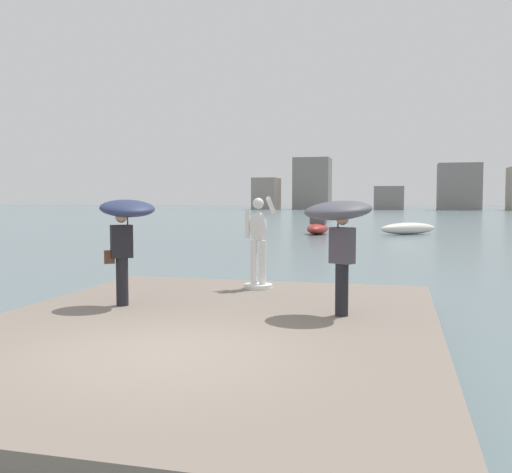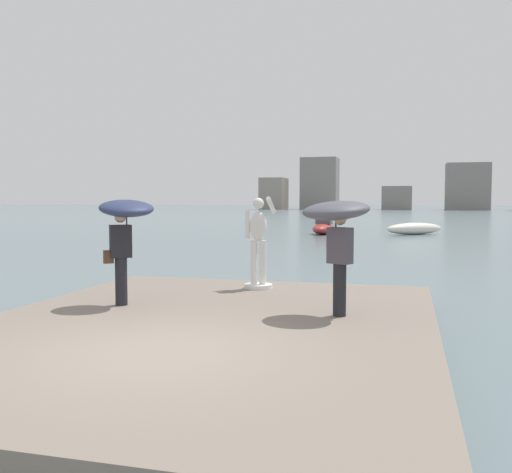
{
  "view_description": "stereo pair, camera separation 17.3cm",
  "coord_description": "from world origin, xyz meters",
  "px_view_note": "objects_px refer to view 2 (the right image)",
  "views": [
    {
      "loc": [
        2.98,
        -6.71,
        2.34
      ],
      "look_at": [
        0.0,
        5.15,
        1.55
      ],
      "focal_mm": 40.15,
      "sensor_mm": 36.0,
      "label": 1
    },
    {
      "loc": [
        3.15,
        -6.67,
        2.34
      ],
      "look_at": [
        0.0,
        5.15,
        1.55
      ],
      "focal_mm": 40.15,
      "sensor_mm": 36.0,
      "label": 2
    }
  ],
  "objects_px": {
    "statue_white_figure": "(258,245)",
    "onlooker_left": "(125,222)",
    "onlooker_right": "(337,221)",
    "boat_mid": "(323,227)",
    "boat_near": "(414,229)"
  },
  "relations": [
    {
      "from": "onlooker_right",
      "to": "statue_white_figure",
      "type": "bearing_deg",
      "value": 128.89
    },
    {
      "from": "statue_white_figure",
      "to": "boat_near",
      "type": "bearing_deg",
      "value": 82.67
    },
    {
      "from": "onlooker_right",
      "to": "boat_mid",
      "type": "relative_size",
      "value": 0.56
    },
    {
      "from": "onlooker_right",
      "to": "boat_mid",
      "type": "bearing_deg",
      "value": 98.61
    },
    {
      "from": "boat_near",
      "to": "boat_mid",
      "type": "xyz_separation_m",
      "value": [
        -5.98,
        -1.03,
        0.08
      ]
    },
    {
      "from": "onlooker_left",
      "to": "boat_near",
      "type": "distance_m",
      "value": 30.75
    },
    {
      "from": "onlooker_left",
      "to": "boat_mid",
      "type": "bearing_deg",
      "value": 91.05
    },
    {
      "from": "statue_white_figure",
      "to": "onlooker_left",
      "type": "bearing_deg",
      "value": -126.63
    },
    {
      "from": "onlooker_right",
      "to": "boat_mid",
      "type": "height_order",
      "value": "onlooker_right"
    },
    {
      "from": "onlooker_right",
      "to": "boat_mid",
      "type": "distance_m",
      "value": 29.52
    },
    {
      "from": "onlooker_left",
      "to": "boat_near",
      "type": "relative_size",
      "value": 0.48
    },
    {
      "from": "statue_white_figure",
      "to": "onlooker_left",
      "type": "relative_size",
      "value": 1.01
    },
    {
      "from": "onlooker_left",
      "to": "boat_mid",
      "type": "distance_m",
      "value": 29.24
    },
    {
      "from": "statue_white_figure",
      "to": "onlooker_left",
      "type": "xyz_separation_m",
      "value": [
        -1.88,
        -2.52,
        0.59
      ]
    },
    {
      "from": "boat_near",
      "to": "boat_mid",
      "type": "height_order",
      "value": "boat_mid"
    }
  ]
}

